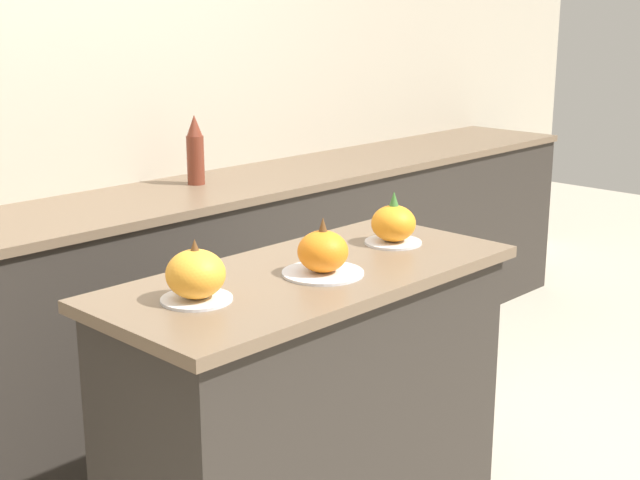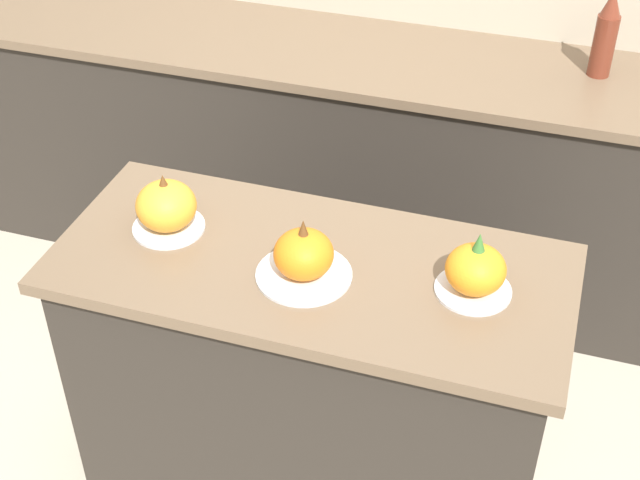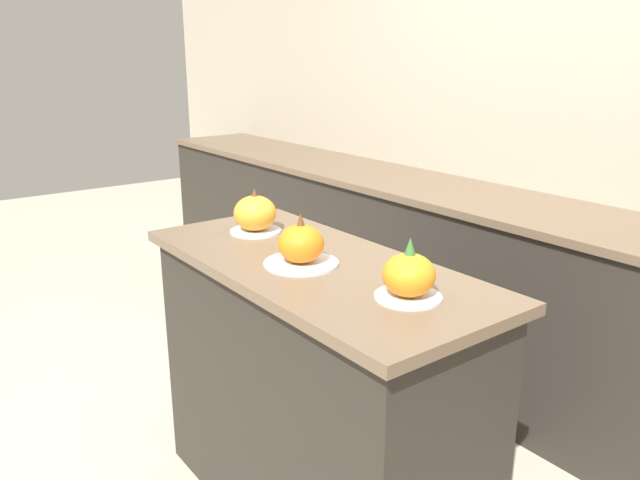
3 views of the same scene
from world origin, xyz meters
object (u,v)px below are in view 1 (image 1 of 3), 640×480
Objects in this scene: pumpkin_cake_left at (196,276)px; pumpkin_cake_center at (324,254)px; pumpkin_cake_right at (393,225)px; bottle_tall at (195,151)px.

pumpkin_cake_center is at bearing -10.77° from pumpkin_cake_left.
pumpkin_cake_left is at bearing 179.53° from pumpkin_cake_right.
pumpkin_cake_center is 1.46m from bottle_tall.
pumpkin_cake_left is 1.03× the size of pumpkin_cake_right.
bottle_tall reaches higher than pumpkin_cake_right.
pumpkin_cake_center is 0.78× the size of bottle_tall.
pumpkin_cake_left is at bearing -128.41° from bottle_tall.
pumpkin_cake_right is at bearing -0.47° from pumpkin_cake_left.
pumpkin_cake_center is at bearing -114.15° from bottle_tall.
pumpkin_cake_left is 0.79m from pumpkin_cake_right.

